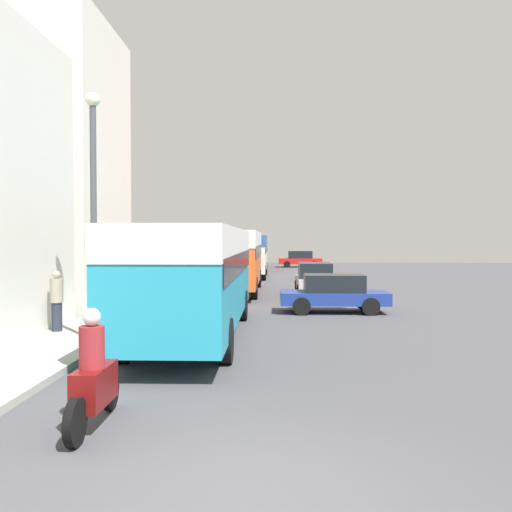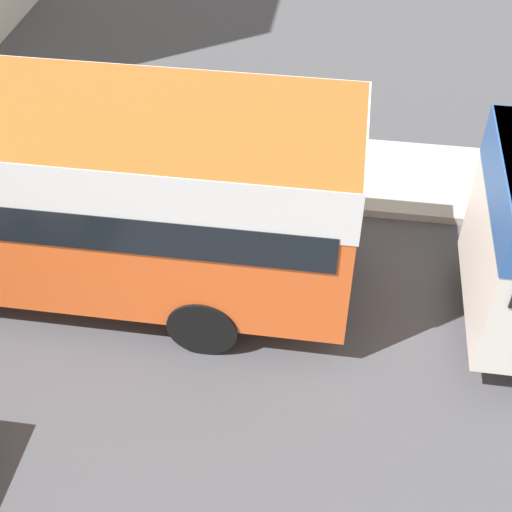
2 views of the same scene
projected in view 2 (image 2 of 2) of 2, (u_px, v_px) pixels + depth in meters
The scene contains 0 objects.
Camera 2 is at (5.71, 27.75, 7.97)m, focal length 50.00 mm.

